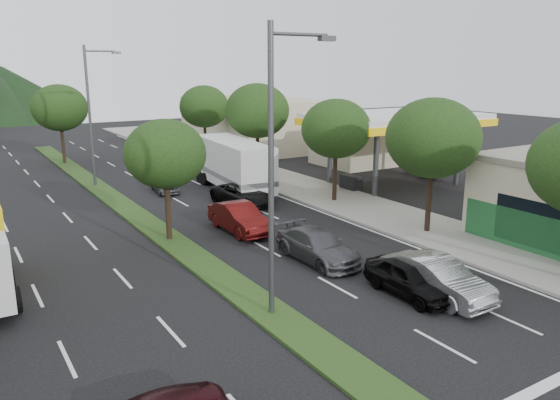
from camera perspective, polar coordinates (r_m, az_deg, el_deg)
sidewalk_right at (r=39.82m, az=1.87°, el=1.48°), size 5.00×90.00×0.15m
median at (r=37.45m, az=-16.91°, el=0.06°), size 1.60×56.00×0.12m
gas_canopy at (r=40.84m, az=11.99°, el=8.00°), size 12.20×8.20×5.25m
bldg_right_far at (r=59.07m, az=-2.77°, el=8.02°), size 10.00×16.00×5.20m
tree_r_b at (r=28.88m, az=15.69°, el=6.24°), size 4.80×4.80×6.94m
tree_r_c at (r=34.76m, az=5.87°, el=7.41°), size 4.40×4.40×6.48m
tree_r_d at (r=43.02m, az=-2.39°, el=9.29°), size 5.00×5.00×7.17m
tree_r_e at (r=51.95m, az=-7.93°, el=9.64°), size 4.60×4.60×6.71m
tree_med_near at (r=27.23m, az=-11.90°, el=4.72°), size 4.00×4.00×6.02m
tree_med_far at (r=52.23m, az=-22.05°, el=8.92°), size 4.80×4.80×6.94m
streetlight_near at (r=18.20m, az=-0.39°, el=4.27°), size 2.60×0.25×10.00m
streetlight_mid at (r=41.48m, az=-19.04°, el=8.94°), size 2.60×0.25×10.00m
sedan_silver at (r=21.79m, az=16.04°, el=-7.82°), size 1.63×4.65×1.53m
car_queue_a at (r=21.70m, az=13.41°, el=-7.96°), size 1.73×4.09×1.38m
car_queue_b at (r=24.77m, az=3.93°, el=-4.80°), size 2.03×4.85×1.40m
car_queue_c at (r=29.00m, az=-4.27°, el=-1.88°), size 1.62×4.63×1.53m
car_queue_d at (r=34.60m, az=-3.96°, el=0.57°), size 2.73×5.05×1.35m
car_queue_e at (r=39.03m, az=-12.00°, el=1.74°), size 1.86×3.77×1.24m
car_queue_f at (r=49.67m, az=-13.39°, el=4.22°), size 1.82×4.23×1.21m
motorhome at (r=38.51m, az=-4.91°, el=3.76°), size 3.74×9.46×3.54m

